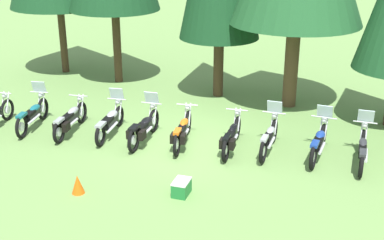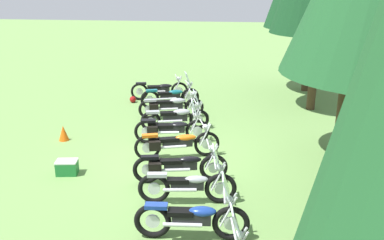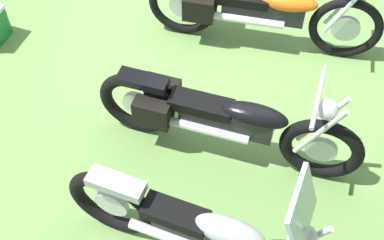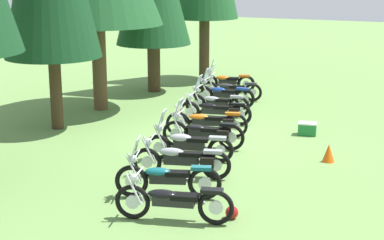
% 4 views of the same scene
% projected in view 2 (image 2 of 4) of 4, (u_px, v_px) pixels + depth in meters
% --- Properties ---
extents(ground_plane, '(80.00, 80.00, 0.00)m').
position_uv_depth(ground_plane, '(176.00, 159.00, 11.89)').
color(ground_plane, '#6B934C').
extents(motorcycle_0, '(0.80, 2.37, 1.02)m').
position_uv_depth(motorcycle_0, '(160.00, 89.00, 17.65)').
color(motorcycle_0, black).
rests_on(motorcycle_0, ground_plane).
extents(motorcycle_1, '(0.93, 2.26, 1.38)m').
position_uv_depth(motorcycle_1, '(171.00, 96.00, 16.56)').
color(motorcycle_1, black).
rests_on(motorcycle_1, ground_plane).
extents(motorcycle_2, '(0.90, 2.35, 1.01)m').
position_uv_depth(motorcycle_2, '(170.00, 106.00, 15.29)').
color(motorcycle_2, black).
rests_on(motorcycle_2, ground_plane).
extents(motorcycle_3, '(0.81, 2.28, 1.35)m').
position_uv_depth(motorcycle_3, '(176.00, 117.00, 14.07)').
color(motorcycle_3, black).
rests_on(motorcycle_3, ground_plane).
extents(motorcycle_4, '(0.81, 2.32, 1.39)m').
position_uv_depth(motorcycle_4, '(171.00, 128.00, 12.94)').
color(motorcycle_4, black).
rests_on(motorcycle_4, ground_plane).
extents(motorcycle_5, '(0.96, 2.37, 1.02)m').
position_uv_depth(motorcycle_5, '(176.00, 143.00, 11.84)').
color(motorcycle_5, black).
rests_on(motorcycle_5, ground_plane).
extents(motorcycle_6, '(0.81, 2.36, 1.01)m').
position_uv_depth(motorcycle_6, '(179.00, 166.00, 10.44)').
color(motorcycle_6, black).
rests_on(motorcycle_6, ground_plane).
extents(motorcycle_7, '(0.69, 2.24, 1.38)m').
position_uv_depth(motorcycle_7, '(189.00, 185.00, 9.44)').
color(motorcycle_7, black).
rests_on(motorcycle_7, ground_plane).
extents(motorcycle_8, '(0.74, 2.27, 1.38)m').
position_uv_depth(motorcycle_8, '(193.00, 218.00, 8.12)').
color(motorcycle_8, black).
rests_on(motorcycle_8, ground_plane).
extents(picnic_cooler, '(0.45, 0.59, 0.38)m').
position_uv_depth(picnic_cooler, '(67.00, 167.00, 10.94)').
color(picnic_cooler, '#1E7233').
rests_on(picnic_cooler, ground_plane).
extents(traffic_cone, '(0.32, 0.32, 0.48)m').
position_uv_depth(traffic_cone, '(64.00, 133.00, 13.23)').
color(traffic_cone, '#EA590F').
rests_on(traffic_cone, ground_plane).
extents(dropped_helmet, '(0.26, 0.26, 0.26)m').
position_uv_depth(dropped_helmet, '(133.00, 99.00, 17.31)').
color(dropped_helmet, maroon).
rests_on(dropped_helmet, ground_plane).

